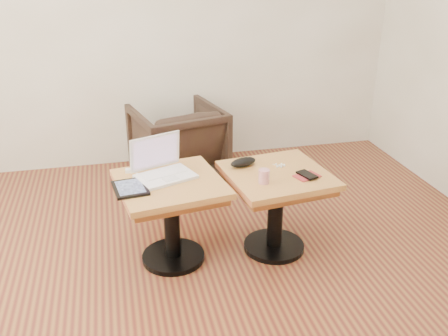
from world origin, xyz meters
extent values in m
cube|color=#5B251C|center=(0.00, 0.00, 0.00)|extent=(4.50, 4.50, 0.01)
cube|color=#BDB49A|center=(0.00, 2.25, 1.35)|extent=(4.50, 0.02, 2.70)
cylinder|color=black|center=(0.04, 0.61, 0.02)|extent=(0.39, 0.39, 0.03)
cylinder|color=black|center=(0.04, 0.61, 0.27)|extent=(0.10, 0.10, 0.47)
cube|color=brown|center=(0.04, 0.61, 0.48)|extent=(0.63, 0.63, 0.04)
cube|color=#BB6638|center=(0.04, 0.61, 0.52)|extent=(0.68, 0.68, 0.04)
cylinder|color=black|center=(0.70, 0.58, 0.02)|extent=(0.39, 0.39, 0.03)
cylinder|color=black|center=(0.70, 0.58, 0.27)|extent=(0.10, 0.10, 0.47)
cube|color=brown|center=(0.70, 0.58, 0.48)|extent=(0.61, 0.61, 0.04)
cube|color=#BB6638|center=(0.70, 0.58, 0.52)|extent=(0.67, 0.67, 0.04)
cube|color=white|center=(0.03, 0.66, 0.55)|extent=(0.38, 0.33, 0.02)
cube|color=silver|center=(0.01, 0.69, 0.56)|extent=(0.29, 0.20, 0.00)
cube|color=silver|center=(0.05, 0.60, 0.56)|extent=(0.10, 0.09, 0.00)
cube|color=white|center=(-0.02, 0.78, 0.67)|extent=(0.32, 0.14, 0.22)
cube|color=maroon|center=(-0.02, 0.78, 0.67)|extent=(0.28, 0.12, 0.18)
cube|color=black|center=(-0.19, 0.55, 0.55)|extent=(0.21, 0.25, 0.02)
cube|color=#191E38|center=(-0.19, 0.55, 0.56)|extent=(0.17, 0.21, 0.00)
cube|color=white|center=(-0.18, 0.79, 0.55)|extent=(0.04, 0.04, 0.02)
ellipsoid|color=black|center=(0.52, 0.72, 0.57)|extent=(0.19, 0.13, 0.06)
cylinder|color=#BF3449|center=(0.57, 0.46, 0.58)|extent=(0.07, 0.07, 0.08)
sphere|color=white|center=(0.74, 0.67, 0.55)|extent=(0.01, 0.01, 0.01)
sphere|color=white|center=(0.76, 0.68, 0.55)|extent=(0.01, 0.01, 0.01)
sphere|color=white|center=(0.72, 0.69, 0.55)|extent=(0.01, 0.01, 0.01)
sphere|color=white|center=(0.77, 0.66, 0.55)|extent=(0.01, 0.01, 0.01)
sphere|color=white|center=(0.72, 0.65, 0.55)|extent=(0.01, 0.01, 0.01)
sphere|color=white|center=(0.74, 0.64, 0.55)|extent=(0.01, 0.01, 0.01)
cylinder|color=white|center=(0.74, 0.67, 0.54)|extent=(0.07, 0.04, 0.00)
cube|color=maroon|center=(0.85, 0.49, 0.54)|extent=(0.17, 0.14, 0.01)
cube|color=black|center=(0.85, 0.49, 0.55)|extent=(0.11, 0.14, 0.01)
imported|color=black|center=(0.25, 1.80, 0.31)|extent=(0.81, 0.83, 0.63)
camera|label=1|loc=(-0.24, -2.02, 1.79)|focal=40.00mm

